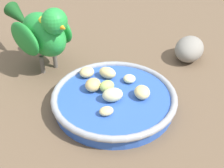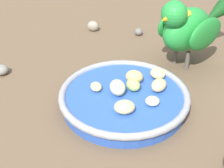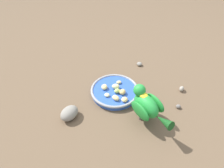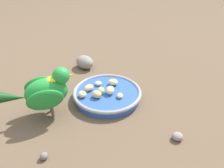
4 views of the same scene
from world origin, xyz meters
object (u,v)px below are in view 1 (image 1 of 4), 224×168
apple_piece_6 (93,85)px  rock_large (189,49)px  apple_piece_5 (129,79)px  apple_piece_0 (111,95)px  apple_piece_4 (142,92)px  parrot (42,31)px  apple_piece_1 (107,73)px  apple_piece_3 (87,72)px  apple_piece_2 (107,86)px  apple_piece_7 (106,111)px  feeding_bowl (114,99)px

apple_piece_6 → rock_large: (-0.07, 0.25, -0.01)m
apple_piece_5 → apple_piece_0: bearing=-51.3°
apple_piece_4 → parrot: 0.24m
apple_piece_1 → apple_piece_3: 0.04m
apple_piece_2 → apple_piece_6: 0.03m
apple_piece_4 → apple_piece_7: bearing=-73.5°
feeding_bowl → apple_piece_5: size_ratio=9.60×
apple_piece_0 → apple_piece_2: size_ratio=1.30×
apple_piece_1 → apple_piece_7: size_ratio=1.40×
apple_piece_1 → apple_piece_0: bearing=-14.8°
rock_large → feeding_bowl: bearing=-65.8°
apple_piece_4 → parrot: bearing=-145.0°
apple_piece_7 → parrot: size_ratio=0.12×
apple_piece_2 → apple_piece_3: size_ratio=0.96×
apple_piece_0 → apple_piece_2: apple_piece_0 is taller
apple_piece_6 → apple_piece_7: 0.07m
feeding_bowl → apple_piece_5: bearing=124.9°
apple_piece_3 → apple_piece_7: bearing=-1.3°
feeding_bowl → apple_piece_3: apple_piece_3 is taller
apple_piece_6 → parrot: size_ratio=0.15×
apple_piece_6 → apple_piece_7: (0.07, -0.00, -0.00)m
apple_piece_3 → apple_piece_5: size_ratio=1.24×
rock_large → apple_piece_1: bearing=-79.6°
apple_piece_4 → parrot: size_ratio=0.16×
feeding_bowl → apple_piece_2: apple_piece_2 is taller
apple_piece_1 → parrot: 0.16m
apple_piece_1 → apple_piece_2: size_ratio=1.22×
apple_piece_4 → apple_piece_6: size_ratio=1.05×
apple_piece_4 → parrot: parrot is taller
apple_piece_6 → rock_large: rock_large is taller
apple_piece_5 → apple_piece_1: bearing=-130.8°
apple_piece_2 → apple_piece_1: bearing=160.2°
feeding_bowl → apple_piece_7: bearing=-34.5°
apple_piece_5 → rock_large: (-0.07, 0.17, -0.01)m
apple_piece_6 → parrot: parrot is taller
apple_piece_7 → feeding_bowl: bearing=145.5°
apple_piece_4 → feeding_bowl: bearing=-114.6°
apple_piece_3 → apple_piece_6: apple_piece_6 is taller
apple_piece_0 → apple_piece_7: apple_piece_0 is taller
apple_piece_2 → apple_piece_5: size_ratio=1.19×
apple_piece_1 → parrot: parrot is taller
apple_piece_3 → apple_piece_4: apple_piece_4 is taller
apple_piece_3 → feeding_bowl: bearing=19.5°
apple_piece_0 → rock_large: (-0.11, 0.23, -0.01)m
apple_piece_0 → apple_piece_6: size_ratio=1.14×
apple_piece_3 → parrot: (-0.10, -0.06, 0.05)m
apple_piece_5 → rock_large: rock_large is taller
apple_piece_0 → apple_piece_4: 0.06m
apple_piece_2 → apple_piece_4: bearing=53.2°
apple_piece_3 → parrot: parrot is taller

